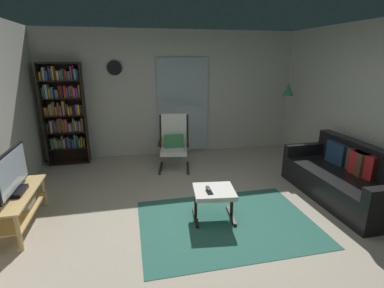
{
  "coord_description": "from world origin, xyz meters",
  "views": [
    {
      "loc": [
        -0.94,
        -3.23,
        2.05
      ],
      "look_at": [
        -0.07,
        0.71,
        0.83
      ],
      "focal_mm": 26.93,
      "sensor_mm": 36.0,
      "label": 1
    }
  ],
  "objects_px": {
    "television": "(12,174)",
    "tv_stand": "(19,204)",
    "leather_sofa": "(345,179)",
    "wall_clock": "(114,68)",
    "bookshelf_near_tv": "(64,111)",
    "tv_remote": "(209,188)",
    "floor_lamp_by_shelf": "(288,96)",
    "cell_phone": "(209,192)",
    "ottoman": "(214,195)",
    "lounge_armchair": "(174,141)"
  },
  "relations": [
    {
      "from": "tv_stand",
      "to": "cell_phone",
      "type": "distance_m",
      "value": 2.38
    },
    {
      "from": "wall_clock",
      "to": "tv_stand",
      "type": "bearing_deg",
      "value": -115.59
    },
    {
      "from": "tv_remote",
      "to": "floor_lamp_by_shelf",
      "type": "height_order",
      "value": "floor_lamp_by_shelf"
    },
    {
      "from": "tv_stand",
      "to": "wall_clock",
      "type": "bearing_deg",
      "value": 64.41
    },
    {
      "from": "television",
      "to": "floor_lamp_by_shelf",
      "type": "relative_size",
      "value": 0.57
    },
    {
      "from": "bookshelf_near_tv",
      "to": "tv_remote",
      "type": "relative_size",
      "value": 13.64
    },
    {
      "from": "tv_stand",
      "to": "wall_clock",
      "type": "xyz_separation_m",
      "value": [
        1.18,
        2.47,
        1.55
      ]
    },
    {
      "from": "leather_sofa",
      "to": "wall_clock",
      "type": "distance_m",
      "value": 4.54
    },
    {
      "from": "leather_sofa",
      "to": "wall_clock",
      "type": "xyz_separation_m",
      "value": [
        -3.33,
        2.67,
        1.55
      ]
    },
    {
      "from": "tv_stand",
      "to": "floor_lamp_by_shelf",
      "type": "relative_size",
      "value": 0.73
    },
    {
      "from": "tv_remote",
      "to": "wall_clock",
      "type": "bearing_deg",
      "value": 113.46
    },
    {
      "from": "television",
      "to": "leather_sofa",
      "type": "height_order",
      "value": "television"
    },
    {
      "from": "tv_stand",
      "to": "cell_phone",
      "type": "bearing_deg",
      "value": -9.85
    },
    {
      "from": "tv_remote",
      "to": "floor_lamp_by_shelf",
      "type": "distance_m",
      "value": 3.24
    },
    {
      "from": "bookshelf_near_tv",
      "to": "lounge_armchair",
      "type": "relative_size",
      "value": 1.92
    },
    {
      "from": "tv_remote",
      "to": "lounge_armchair",
      "type": "bearing_deg",
      "value": 94.92
    },
    {
      "from": "tv_stand",
      "to": "floor_lamp_by_shelf",
      "type": "xyz_separation_m",
      "value": [
        4.63,
        1.82,
        0.98
      ]
    },
    {
      "from": "cell_phone",
      "to": "floor_lamp_by_shelf",
      "type": "bearing_deg",
      "value": 43.27
    },
    {
      "from": "leather_sofa",
      "to": "tv_stand",
      "type": "bearing_deg",
      "value": 177.38
    },
    {
      "from": "leather_sofa",
      "to": "lounge_armchair",
      "type": "xyz_separation_m",
      "value": [
        -2.3,
        1.82,
        0.23
      ]
    },
    {
      "from": "tv_remote",
      "to": "ottoman",
      "type": "bearing_deg",
      "value": -22.74
    },
    {
      "from": "bookshelf_near_tv",
      "to": "ottoman",
      "type": "distance_m",
      "value": 3.55
    },
    {
      "from": "tv_remote",
      "to": "wall_clock",
      "type": "height_order",
      "value": "wall_clock"
    },
    {
      "from": "lounge_armchair",
      "to": "tv_remote",
      "type": "bearing_deg",
      "value": -85.63
    },
    {
      "from": "tv_stand",
      "to": "ottoman",
      "type": "bearing_deg",
      "value": -8.03
    },
    {
      "from": "bookshelf_near_tv",
      "to": "lounge_armchair",
      "type": "xyz_separation_m",
      "value": [
        2.03,
        -0.71,
        -0.52
      ]
    },
    {
      "from": "bookshelf_near_tv",
      "to": "tv_remote",
      "type": "bearing_deg",
      "value": -50.51
    },
    {
      "from": "tv_remote",
      "to": "cell_phone",
      "type": "xyz_separation_m",
      "value": [
        -0.02,
        -0.09,
        -0.0
      ]
    },
    {
      "from": "leather_sofa",
      "to": "television",
      "type": "bearing_deg",
      "value": 177.6
    },
    {
      "from": "leather_sofa",
      "to": "ottoman",
      "type": "distance_m",
      "value": 2.09
    },
    {
      "from": "tv_stand",
      "to": "lounge_armchair",
      "type": "distance_m",
      "value": 2.74
    },
    {
      "from": "television",
      "to": "tv_stand",
      "type": "bearing_deg",
      "value": 97.22
    },
    {
      "from": "ottoman",
      "to": "wall_clock",
      "type": "distance_m",
      "value": 3.42
    },
    {
      "from": "leather_sofa",
      "to": "lounge_armchair",
      "type": "relative_size",
      "value": 1.87
    },
    {
      "from": "tv_stand",
      "to": "leather_sofa",
      "type": "relative_size",
      "value": 0.59
    },
    {
      "from": "tv_stand",
      "to": "leather_sofa",
      "type": "distance_m",
      "value": 4.52
    },
    {
      "from": "wall_clock",
      "to": "cell_phone",
      "type": "bearing_deg",
      "value": -68.08
    },
    {
      "from": "lounge_armchair",
      "to": "floor_lamp_by_shelf",
      "type": "xyz_separation_m",
      "value": [
        2.42,
        0.21,
        0.75
      ]
    },
    {
      "from": "tv_stand",
      "to": "cell_phone",
      "type": "relative_size",
      "value": 8.09
    },
    {
      "from": "wall_clock",
      "to": "ottoman",
      "type": "bearing_deg",
      "value": -66.18
    },
    {
      "from": "tv_stand",
      "to": "floor_lamp_by_shelf",
      "type": "distance_m",
      "value": 5.07
    },
    {
      "from": "ottoman",
      "to": "tv_remote",
      "type": "distance_m",
      "value": 0.11
    },
    {
      "from": "cell_phone",
      "to": "tv_remote",
      "type": "bearing_deg",
      "value": 77.54
    },
    {
      "from": "cell_phone",
      "to": "leather_sofa",
      "type": "bearing_deg",
      "value": 4.38
    },
    {
      "from": "wall_clock",
      "to": "television",
      "type": "bearing_deg",
      "value": -115.39
    },
    {
      "from": "lounge_armchair",
      "to": "ottoman",
      "type": "bearing_deg",
      "value": -83.81
    },
    {
      "from": "ottoman",
      "to": "television",
      "type": "bearing_deg",
      "value": 172.36
    },
    {
      "from": "tv_stand",
      "to": "wall_clock",
      "type": "height_order",
      "value": "wall_clock"
    },
    {
      "from": "bookshelf_near_tv",
      "to": "cell_phone",
      "type": "bearing_deg",
      "value": -51.72
    },
    {
      "from": "tv_stand",
      "to": "lounge_armchair",
      "type": "bearing_deg",
      "value": 36.1
    }
  ]
}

